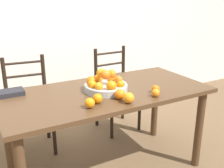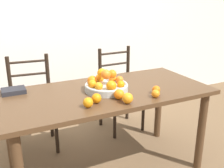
# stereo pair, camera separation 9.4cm
# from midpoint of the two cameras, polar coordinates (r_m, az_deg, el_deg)

# --- Properties ---
(wall_back) EXTENTS (8.00, 0.06, 2.60)m
(wall_back) POSITION_cam_midpoint_polar(r_m,az_deg,el_deg) (3.41, -13.85, 14.34)
(wall_back) COLOR silver
(wall_back) RESTS_ON ground_plane
(dining_table) EXTENTS (1.71, 0.81, 0.78)m
(dining_table) POSITION_cam_midpoint_polar(r_m,az_deg,el_deg) (2.20, -2.41, -4.07)
(dining_table) COLOR #4C331E
(dining_table) RESTS_ON ground_plane
(fruit_bowl) EXTENTS (0.36, 0.36, 0.18)m
(fruit_bowl) POSITION_cam_midpoint_polar(r_m,az_deg,el_deg) (2.15, -2.71, -0.13)
(fruit_bowl) COLOR #B2B7B2
(fruit_bowl) RESTS_ON dining_table
(orange_loose_0) EXTENTS (0.06, 0.06, 0.06)m
(orange_loose_0) POSITION_cam_midpoint_polar(r_m,az_deg,el_deg) (2.04, 8.18, -1.93)
(orange_loose_0) COLOR orange
(orange_loose_0) RESTS_ON dining_table
(orange_loose_1) EXTENTS (0.07, 0.07, 0.07)m
(orange_loose_1) POSITION_cam_midpoint_polar(r_m,az_deg,el_deg) (1.90, -4.58, -3.19)
(orange_loose_1) COLOR orange
(orange_loose_1) RESTS_ON dining_table
(orange_loose_2) EXTENTS (0.08, 0.08, 0.08)m
(orange_loose_2) POSITION_cam_midpoint_polar(r_m,az_deg,el_deg) (1.90, 2.24, -3.05)
(orange_loose_2) COLOR orange
(orange_loose_2) RESTS_ON dining_table
(orange_loose_3) EXTENTS (0.07, 0.07, 0.07)m
(orange_loose_3) POSITION_cam_midpoint_polar(r_m,az_deg,el_deg) (1.83, -6.34, -4.15)
(orange_loose_3) COLOR orange
(orange_loose_3) RESTS_ON dining_table
(orange_loose_4) EXTENTS (0.06, 0.06, 0.06)m
(orange_loose_4) POSITION_cam_midpoint_polar(r_m,az_deg,el_deg) (2.13, 8.22, -1.09)
(orange_loose_4) COLOR orange
(orange_loose_4) RESTS_ON dining_table
(orange_loose_5) EXTENTS (0.08, 0.08, 0.08)m
(orange_loose_5) POSITION_cam_midpoint_polar(r_m,az_deg,el_deg) (1.97, 0.25, -2.26)
(orange_loose_5) COLOR orange
(orange_loose_5) RESTS_ON dining_table
(chair_left) EXTENTS (0.45, 0.44, 0.96)m
(chair_left) POSITION_cam_midpoint_polar(r_m,az_deg,el_deg) (2.78, -18.55, -4.55)
(chair_left) COLOR black
(chair_left) RESTS_ON ground_plane
(chair_right) EXTENTS (0.44, 0.42, 0.96)m
(chair_right) POSITION_cam_midpoint_polar(r_m,az_deg,el_deg) (3.08, -0.00, -1.25)
(chair_right) COLOR black
(chair_right) RESTS_ON ground_plane
(book_stack) EXTENTS (0.18, 0.14, 0.04)m
(book_stack) POSITION_cam_midpoint_polar(r_m,az_deg,el_deg) (2.23, -22.14, -1.73)
(book_stack) COLOR #232328
(book_stack) RESTS_ON dining_table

